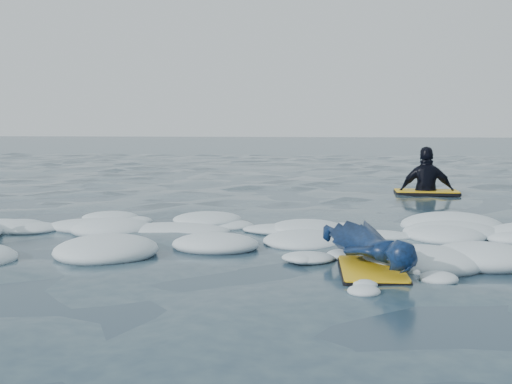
% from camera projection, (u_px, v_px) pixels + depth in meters
% --- Properties ---
extents(ground, '(120.00, 120.00, 0.00)m').
position_uv_depth(ground, '(148.00, 256.00, 6.46)').
color(ground, '#1A363F').
rests_on(ground, ground).
extents(foam_band, '(12.00, 3.10, 0.30)m').
position_uv_depth(foam_band, '(174.00, 238.00, 7.48)').
color(foam_band, white).
rests_on(foam_band, ground).
extents(prone_woman_unit, '(1.07, 1.63, 0.40)m').
position_uv_depth(prone_woman_unit, '(371.00, 249.00, 5.82)').
color(prone_woman_unit, black).
rests_on(prone_woman_unit, ground).
extents(waiting_rider_unit, '(1.18, 0.66, 1.76)m').
position_uv_depth(waiting_rider_unit, '(426.00, 193.00, 12.04)').
color(waiting_rider_unit, black).
rests_on(waiting_rider_unit, ground).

